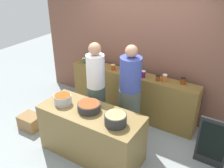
{
  "coord_description": "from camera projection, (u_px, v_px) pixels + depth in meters",
  "views": [
    {
      "loc": [
        1.99,
        -2.86,
        2.99
      ],
      "look_at": [
        0.0,
        0.35,
        1.05
      ],
      "focal_mm": 39.41,
      "sensor_mm": 36.0,
      "label": 1
    }
  ],
  "objects": [
    {
      "name": "ground",
      "position": [
        102.0,
        143.0,
        4.46
      ],
      "size": [
        12.0,
        12.0,
        0.0
      ],
      "primitive_type": "plane",
      "color": "gray"
    },
    {
      "name": "storefront_wall",
      "position": [
        141.0,
        42.0,
        4.87
      ],
      "size": [
        4.8,
        0.12,
        3.0
      ],
      "primitive_type": "cube",
      "color": "brown",
      "rests_on": "ground"
    },
    {
      "name": "display_shelf",
      "position": [
        131.0,
        94.0,
        5.07
      ],
      "size": [
        2.7,
        0.36,
        0.96
      ],
      "primitive_type": "cube",
      "color": "brown",
      "rests_on": "ground"
    },
    {
      "name": "prep_table",
      "position": [
        91.0,
        133.0,
        4.04
      ],
      "size": [
        1.7,
        0.7,
        0.85
      ],
      "primitive_type": "cube",
      "color": "brown",
      "rests_on": "ground"
    },
    {
      "name": "preserve_jar_0",
      "position": [
        84.0,
        60.0,
        5.3
      ],
      "size": [
        0.07,
        0.07,
        0.11
      ],
      "color": "#2E5C32",
      "rests_on": "display_shelf"
    },
    {
      "name": "preserve_jar_1",
      "position": [
        91.0,
        60.0,
        5.33
      ],
      "size": [
        0.07,
        0.07,
        0.13
      ],
      "color": "#AE1E1D",
      "rests_on": "display_shelf"
    },
    {
      "name": "preserve_jar_2",
      "position": [
        113.0,
        67.0,
        4.97
      ],
      "size": [
        0.08,
        0.08,
        0.12
      ],
      "color": "#B53C14",
      "rests_on": "display_shelf"
    },
    {
      "name": "preserve_jar_3",
      "position": [
        126.0,
        69.0,
        4.87
      ],
      "size": [
        0.09,
        0.09,
        0.14
      ],
      "color": "#304422",
      "rests_on": "display_shelf"
    },
    {
      "name": "preserve_jar_4",
      "position": [
        133.0,
        69.0,
        4.88
      ],
      "size": [
        0.08,
        0.08,
        0.12
      ],
      "color": "#AA240A",
      "rests_on": "display_shelf"
    },
    {
      "name": "preserve_jar_5",
      "position": [
        143.0,
        74.0,
        4.66
      ],
      "size": [
        0.08,
        0.08,
        0.13
      ],
      "color": "#56125D",
      "rests_on": "display_shelf"
    },
    {
      "name": "preserve_jar_6",
      "position": [
        158.0,
        78.0,
        4.53
      ],
      "size": [
        0.08,
        0.08,
        0.11
      ],
      "color": "brown",
      "rests_on": "display_shelf"
    },
    {
      "name": "preserve_jar_7",
      "position": [
        165.0,
        78.0,
        4.52
      ],
      "size": [
        0.09,
        0.09,
        0.13
      ],
      "color": "#DB5D1F",
      "rests_on": "display_shelf"
    },
    {
      "name": "preserve_jar_8",
      "position": [
        183.0,
        81.0,
        4.41
      ],
      "size": [
        0.09,
        0.09,
        0.12
      ],
      "color": "#86360D",
      "rests_on": "display_shelf"
    },
    {
      "name": "cooking_pot_left",
      "position": [
        63.0,
        99.0,
        4.03
      ],
      "size": [
        0.28,
        0.28,
        0.16
      ],
      "color": "#B7B7BC",
      "rests_on": "prep_table"
    },
    {
      "name": "cooking_pot_center",
      "position": [
        89.0,
        107.0,
        3.85
      ],
      "size": [
        0.36,
        0.36,
        0.13
      ],
      "color": "#2D2D2D",
      "rests_on": "prep_table"
    },
    {
      "name": "cooking_pot_right",
      "position": [
        116.0,
        119.0,
        3.52
      ],
      "size": [
        0.32,
        0.32,
        0.17
      ],
      "color": "#2D2D2D",
      "rests_on": "prep_table"
    },
    {
      "name": "cook_with_tongs",
      "position": [
        96.0,
        93.0,
        4.44
      ],
      "size": [
        0.33,
        0.33,
        1.76
      ],
      "color": "#435348",
      "rests_on": "ground"
    },
    {
      "name": "cook_in_cap",
      "position": [
        130.0,
        98.0,
        4.31
      ],
      "size": [
        0.38,
        0.38,
        1.77
      ],
      "color": "#4A5349",
      "rests_on": "ground"
    },
    {
      "name": "bread_crate",
      "position": [
        30.0,
        122.0,
        4.8
      ],
      "size": [
        0.41,
        0.33,
        0.28
      ],
      "primitive_type": "cube",
      "rotation": [
        0.0,
        0.0,
        0.03
      ],
      "color": "olive",
      "rests_on": "ground"
    },
    {
      "name": "chalkboard_sign",
      "position": [
        212.0,
        143.0,
        3.81
      ],
      "size": [
        0.47,
        0.04,
        0.86
      ],
      "color": "black",
      "rests_on": "ground"
    }
  ]
}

